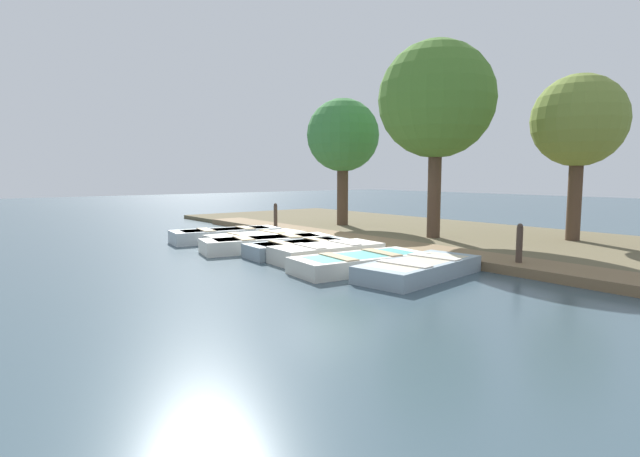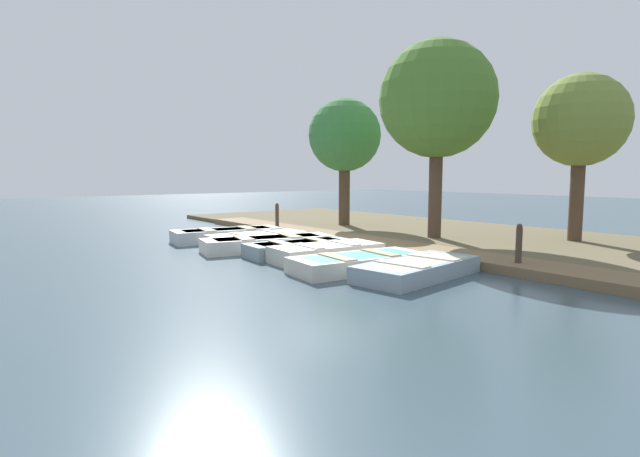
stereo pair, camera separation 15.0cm
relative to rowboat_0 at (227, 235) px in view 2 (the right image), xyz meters
The scene contains 15 objects.
ground_plane 3.65m from the rowboat_0, 110.03° to the left, with size 80.00×80.00×0.00m, color #384C56.
shore_bank 7.12m from the rowboat_0, 151.29° to the left, with size 8.00×24.00×0.16m.
dock_walkway 4.42m from the rowboat_0, 129.20° to the left, with size 1.33×17.48×0.20m.
rowboat_0 is the anchor object (origin of this frame).
rowboat_1 1.29m from the rowboat_0, 105.83° to the left, with size 2.91×1.13×0.37m.
rowboat_2 2.42m from the rowboat_0, 90.05° to the left, with size 3.69×1.80×0.40m.
rowboat_3 3.58m from the rowboat_0, 94.25° to the left, with size 2.91×1.23×0.38m.
rowboat_4 4.70m from the rowboat_0, 93.24° to the left, with size 2.79×1.37×0.42m.
rowboat_5 6.11m from the rowboat_0, 90.46° to the left, with size 3.15×1.56×0.37m.
rowboat_6 7.37m from the rowboat_0, 94.19° to the left, with size 3.10×1.66×0.37m.
mooring_post_near 2.97m from the rowboat_0, 154.66° to the right, with size 0.13×0.13×1.05m.
mooring_post_far 8.71m from the rowboat_0, 107.84° to the left, with size 0.13×0.13×1.05m.
park_tree_far_left 6.16m from the rowboat_0, behind, with size 2.72×2.72×4.91m.
park_tree_left 7.60m from the rowboat_0, 139.44° to the left, with size 3.47×3.47×6.04m.
park_tree_center 10.93m from the rowboat_0, 136.79° to the left, with size 2.63×2.63×4.94m.
Camera 2 is at (8.36, 10.64, 2.09)m, focal length 28.00 mm.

